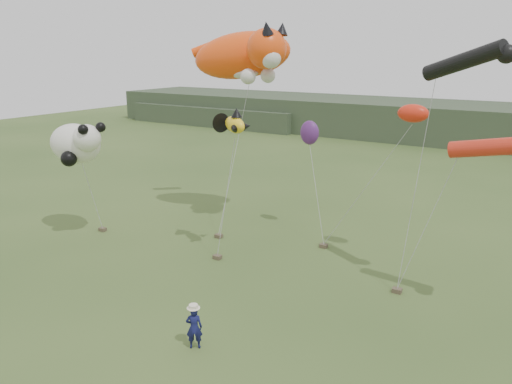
# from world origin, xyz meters

# --- Properties ---
(ground) EXTENTS (120.00, 120.00, 0.00)m
(ground) POSITION_xyz_m (0.00, 0.00, 0.00)
(ground) COLOR #385123
(ground) RESTS_ON ground
(headland) EXTENTS (90.00, 13.00, 4.00)m
(headland) POSITION_xyz_m (-3.11, 44.69, 1.92)
(headland) COLOR #2D3D28
(headland) RESTS_ON ground
(festival_attendant) EXTENTS (0.65, 0.60, 1.49)m
(festival_attendant) POSITION_xyz_m (1.16, -2.18, 0.75)
(festival_attendant) COLOR #131548
(festival_attendant) RESTS_ON ground
(sandbag_anchors) EXTENTS (16.33, 4.60, 0.19)m
(sandbag_anchors) POSITION_xyz_m (-2.09, 5.63, 0.10)
(sandbag_anchors) COLOR brown
(sandbag_anchors) RESTS_ON ground
(cat_kite) EXTENTS (7.27, 4.32, 3.28)m
(cat_kite) POSITION_xyz_m (-4.57, 9.78, 9.37)
(cat_kite) COLOR #FD490F
(cat_kite) RESTS_ON ground
(fish_kite) EXTENTS (2.48, 1.62, 1.19)m
(fish_kite) POSITION_xyz_m (-2.45, 5.01, 6.40)
(fish_kite) COLOR yellow
(fish_kite) RESTS_ON ground
(tube_kites) EXTENTS (5.07, 2.89, 4.23)m
(tube_kites) POSITION_xyz_m (8.13, 5.98, 7.81)
(tube_kites) COLOR black
(tube_kites) RESTS_ON ground
(panda_kite) EXTENTS (3.62, 2.34, 2.25)m
(panda_kite) POSITION_xyz_m (-10.63, 3.04, 5.00)
(panda_kite) COLOR white
(panda_kite) RESTS_ON ground
(misc_kites) EXTENTS (6.89, 2.28, 2.55)m
(misc_kites) POSITION_xyz_m (1.93, 9.31, 6.17)
(misc_kites) COLOR red
(misc_kites) RESTS_ON ground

